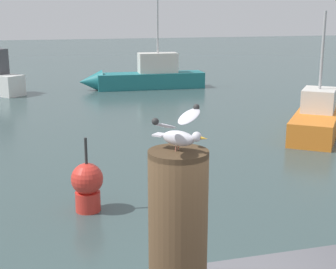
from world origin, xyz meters
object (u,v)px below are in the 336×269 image
seagull (179,132)px  boat_teal (142,77)px  mooring_post (178,228)px  boat_orange (321,113)px  channel_buoy (87,185)px

seagull → boat_teal: (4.00, 18.85, -2.14)m
mooring_post → seagull: (0.00, -0.00, 0.67)m
mooring_post → boat_orange: boat_orange is taller
mooring_post → seagull: seagull is taller
seagull → channel_buoy: size_ratio=0.36×
boat_orange → mooring_post: bearing=-127.0°
seagull → boat_orange: 12.72m
seagull → channel_buoy: 5.72m
channel_buoy → boat_orange: bearing=31.8°
seagull → boat_orange: bearing=53.0°
boat_teal → channel_buoy: 14.15m
boat_orange → boat_teal: boat_teal is taller
channel_buoy → mooring_post: bearing=-89.5°
mooring_post → boat_orange: bearing=53.0°
seagull → boat_orange: (7.53, 9.99, -2.25)m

